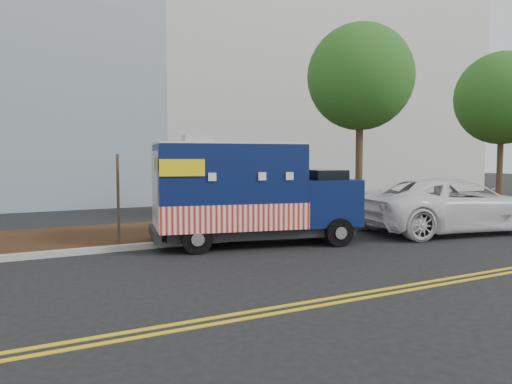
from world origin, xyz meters
TOP-DOWN VIEW (x-y plane):
  - ground at (0.00, 0.00)m, footprint 120.00×120.00m
  - curb at (0.00, 1.40)m, footprint 120.00×0.18m
  - mulch_strip at (0.00, 3.50)m, footprint 120.00×4.00m
  - centerline_near at (0.00, -4.45)m, footprint 120.00×0.10m
  - centerline_far at (0.00, -4.70)m, footprint 120.00×0.10m
  - tree_c at (6.13, 3.03)m, footprint 3.77×3.77m
  - tree_d at (14.33, 3.28)m, footprint 4.04×4.04m
  - sign_post at (-2.80, 1.55)m, footprint 0.06×0.06m
  - food_truck at (0.34, 0.70)m, footprint 5.76×3.12m
  - white_car at (7.04, -0.37)m, footprint 6.46×3.88m

SIDE VIEW (x-z plane):
  - ground at x=0.00m, z-range 0.00..0.00m
  - centerline_near at x=0.00m, z-range 0.00..0.01m
  - centerline_far at x=0.00m, z-range 0.00..0.01m
  - curb at x=0.00m, z-range 0.00..0.15m
  - mulch_strip at x=0.00m, z-range 0.00..0.15m
  - white_car at x=7.04m, z-range 0.00..1.68m
  - sign_post at x=-2.80m, z-range 0.00..2.40m
  - food_truck at x=0.34m, z-range -0.14..2.75m
  - tree_d at x=14.33m, z-range 1.43..8.35m
  - tree_c at x=6.13m, z-range 1.62..8.68m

